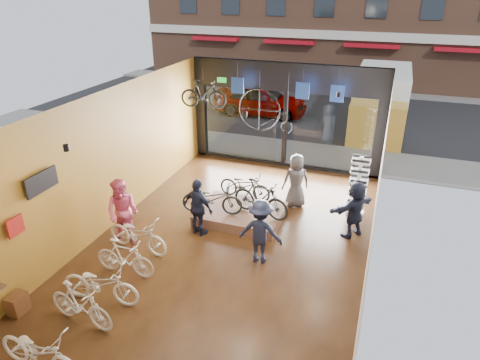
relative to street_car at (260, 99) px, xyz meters
The scene contains 32 objects.
ground_plane 12.34m from the street_car, 76.99° to the right, with size 7.00×12.00×0.04m, color black.
ceiling 12.68m from the street_car, 76.99° to the right, with size 7.00×12.00×0.04m, color black.
wall_left 12.07m from the street_car, 93.56° to the right, with size 0.04×12.00×3.80m, color olive.
wall_right 13.59m from the street_car, 62.33° to the right, with size 0.04×12.00×3.80m, color beige.
storefront 6.70m from the street_car, 65.19° to the right, with size 7.00×0.26×3.80m, color black, non-canonical shape.
exit_sign 6.53m from the street_car, 86.51° to the right, with size 0.35×0.06×0.18m, color #198C26.
street_road 4.17m from the street_car, 47.25° to the left, with size 30.00×18.00×0.02m, color black.
sidewalk_near 5.59m from the street_car, 59.98° to the right, with size 30.00×2.40×0.12m, color slate.
sidewalk_far 7.57m from the street_car, 68.39° to the left, with size 30.00×2.00×0.12m, color slate.
street_car is the anchor object (origin of this frame).
box_truck 5.96m from the street_car, ahead, with size 2.29×6.86×2.70m, color silver, non-canonical shape.
floor_bike_0 16.66m from the street_car, 86.38° to the right, with size 0.61×1.76×0.92m, color beige.
floor_bike_1 15.45m from the street_car, 86.33° to the right, with size 0.45×1.59×0.95m, color beige.
floor_bike_2 14.75m from the street_car, 86.30° to the right, with size 0.62×1.78×0.93m, color beige.
floor_bike_3 13.76m from the street_car, 86.22° to the right, with size 0.43×1.53×0.92m, color beige.
floor_bike_4 12.78m from the street_car, 87.05° to the right, with size 0.62×1.79×0.94m, color beige.
display_platform 10.70m from the street_car, 75.90° to the right, with size 2.40×1.80×0.30m, color #533324.
display_bike_left 10.98m from the street_car, 80.01° to the right, with size 0.61×1.74×0.91m, color black.
display_bike_mid 10.96m from the street_car, 72.85° to the right, with size 0.50×1.77×1.06m, color black.
display_bike_right 9.96m from the street_car, 75.57° to the right, with size 0.57×1.64×0.86m, color black.
customer_1 12.57m from the street_car, 89.30° to the right, with size 0.89×0.69×1.83m, color #CC4C72.
customer_2 11.67m from the street_car, 81.09° to the right, with size 0.96×0.40×1.64m, color #161C33.
customer_3 12.70m from the street_car, 72.89° to the right, with size 1.09×0.62×1.68m, color #161C33.
customer_4 9.85m from the street_car, 66.62° to the right, with size 0.83×0.54×1.69m, color #3F3F44.
customer_5 11.70m from the street_car, 60.43° to the right, with size 1.49×0.48×1.61m, color #161C33.
sunglasses_rack 10.59m from the street_car, 57.29° to the right, with size 0.54×0.44×1.82m, color white, non-canonical shape.
wall_merch 15.52m from the street_car, 92.24° to the right, with size 0.40×2.40×2.60m, color navy, non-canonical shape.
penny_farthing 8.33m from the street_car, 71.45° to the right, with size 1.77×0.06×1.42m, color black, non-canonical shape.
hung_bike 8.09m from the street_car, 87.21° to the right, with size 0.45×1.58×0.95m, color black.
jersey_left 7.26m from the street_car, 79.81° to the right, with size 0.45×0.03×0.55m, color #1E3F99.
jersey_mid 7.97m from the street_car, 62.82° to the right, with size 0.45×0.03×0.55m, color #1E3F99.
jersey_right 8.52m from the street_car, 55.78° to the right, with size 0.45×0.03×0.55m, color #1E3F99.
Camera 1 is at (3.46, -8.62, 6.37)m, focal length 32.00 mm.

